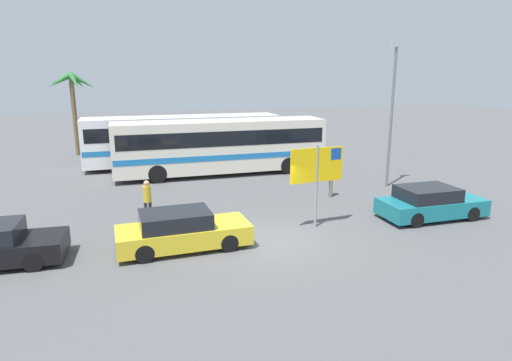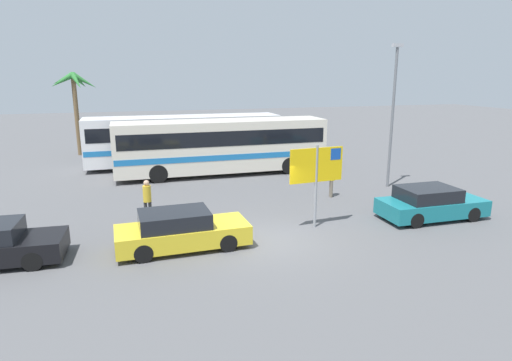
# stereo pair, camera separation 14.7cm
# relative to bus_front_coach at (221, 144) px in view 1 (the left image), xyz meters

# --- Properties ---
(ground) EXTENTS (120.00, 120.00, 0.00)m
(ground) POSITION_rel_bus_front_coach_xyz_m (-0.75, -10.99, -1.78)
(ground) COLOR #565659
(bus_front_coach) EXTENTS (12.27, 2.60, 3.17)m
(bus_front_coach) POSITION_rel_bus_front_coach_xyz_m (0.00, 0.00, 0.00)
(bus_front_coach) COLOR silver
(bus_front_coach) RESTS_ON ground
(bus_rear_coach) EXTENTS (12.27, 2.60, 3.17)m
(bus_rear_coach) POSITION_rel_bus_front_coach_xyz_m (-1.74, 3.24, 0.00)
(bus_rear_coach) COLOR white
(bus_rear_coach) RESTS_ON ground
(ferry_sign) EXTENTS (2.20, 0.25, 3.20)m
(ferry_sign) POSITION_rel_bus_front_coach_xyz_m (1.46, -10.12, 0.54)
(ferry_sign) COLOR gray
(ferry_sign) RESTS_ON ground
(car_yellow) EXTENTS (4.47, 1.86, 1.32)m
(car_yellow) POSITION_rel_bus_front_coach_xyz_m (-3.80, -10.76, -1.15)
(car_yellow) COLOR yellow
(car_yellow) RESTS_ON ground
(car_teal) EXTENTS (4.28, 1.87, 1.32)m
(car_teal) POSITION_rel_bus_front_coach_xyz_m (6.35, -10.54, -1.15)
(car_teal) COLOR #19757F
(car_teal) RESTS_ON ground
(pedestrian_by_bus) EXTENTS (0.32, 0.32, 1.70)m
(pedestrian_by_bus) POSITION_rel_bus_front_coach_xyz_m (-4.71, -7.58, -0.78)
(pedestrian_by_bus) COLOR #2D2D33
(pedestrian_by_bus) RESTS_ON ground
(pedestrian_crossing_lot) EXTENTS (0.32, 0.32, 1.71)m
(pedestrian_crossing_lot) POSITION_rel_bus_front_coach_xyz_m (3.94, -6.43, -0.77)
(pedestrian_crossing_lot) COLOR #706656
(pedestrian_crossing_lot) RESTS_ON ground
(lamp_post_left_side) EXTENTS (0.56, 0.20, 7.23)m
(lamp_post_left_side) POSITION_rel_bus_front_coach_xyz_m (7.70, -5.47, 2.16)
(lamp_post_left_side) COLOR slate
(lamp_post_left_side) RESTS_ON ground
(palm_tree_seaside) EXTENTS (3.24, 3.14, 5.95)m
(palm_tree_seaside) POSITION_rel_bus_front_coach_xyz_m (-8.66, 9.19, 2.91)
(palm_tree_seaside) COLOR brown
(palm_tree_seaside) RESTS_ON ground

